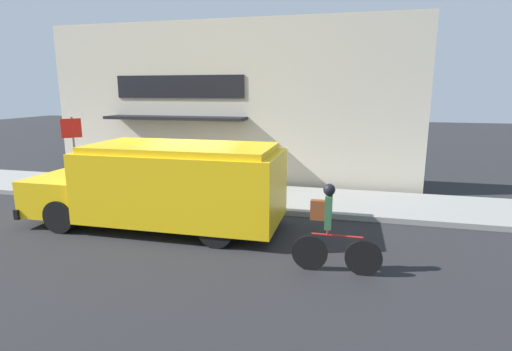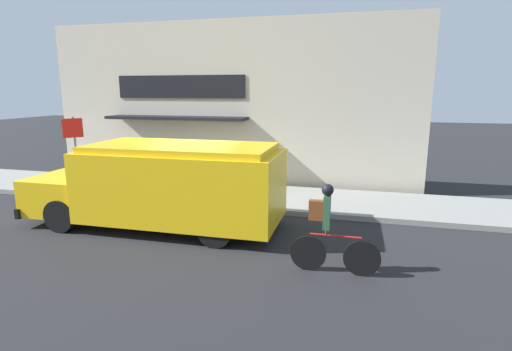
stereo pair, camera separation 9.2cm
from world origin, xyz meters
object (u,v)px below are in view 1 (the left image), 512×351
Objects in this scene: school_bus at (166,184)px; stop_sign_post at (73,141)px; trash_bin at (153,172)px; cyclist at (330,230)px.

stop_sign_post reaches higher than school_bus.
school_bus is 3.87m from trash_bin.
stop_sign_post is at bearing 155.45° from cyclist.
cyclist is 9.19m from stop_sign_post.
school_bus is at bearing 158.95° from cyclist.
trash_bin is (-6.11, 4.79, -0.17)m from cyclist.
stop_sign_post is (-8.31, 3.83, 0.89)m from cyclist.
cyclist is 7.76m from trash_bin.
trash_bin is at bearing 122.47° from school_bus.
stop_sign_post is at bearing 151.64° from school_bus.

